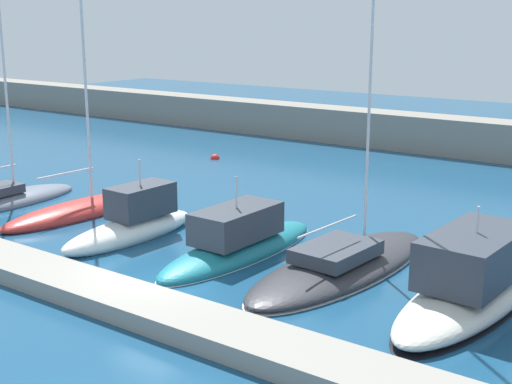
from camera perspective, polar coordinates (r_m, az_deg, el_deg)
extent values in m
plane|color=navy|center=(23.98, -8.17, -7.64)|extent=(120.00, 120.00, 0.00)
cube|color=gray|center=(22.70, -11.45, -8.26)|extent=(32.54, 2.03, 0.58)
cube|color=gray|center=(47.84, 16.54, 4.25)|extent=(108.00, 2.62, 2.42)
ellipsoid|color=slate|center=(36.30, -19.39, -0.74)|extent=(2.68, 7.71, 0.96)
cylinder|color=silver|center=(35.51, -19.84, 11.92)|extent=(0.12, 0.12, 14.93)
cube|color=#333842|center=(35.98, -19.85, 0.23)|extent=(1.51, 1.73, 0.41)
ellipsoid|color=#B72D28|center=(33.34, -13.74, -1.47)|extent=(2.59, 8.59, 1.01)
cylinder|color=silver|center=(32.56, -13.74, 11.42)|extent=(0.12, 0.12, 13.82)
cylinder|color=silver|center=(32.43, -15.06, 1.47)|extent=(0.22, 2.99, 0.09)
ellipsoid|color=white|center=(29.16, -10.11, -3.18)|extent=(2.03, 6.74, 1.10)
cube|color=#333842|center=(29.27, -9.25, -0.66)|extent=(1.55, 2.77, 1.28)
cube|color=black|center=(29.45, -8.78, -0.17)|extent=(1.35, 0.72, 0.71)
cylinder|color=silver|center=(29.00, -9.34, 1.58)|extent=(0.08, 0.08, 1.07)
ellipsoid|color=#19707F|center=(27.01, -1.33, -4.74)|extent=(2.54, 8.70, 1.09)
ellipsoid|color=silver|center=(27.04, -1.33, -4.94)|extent=(2.56, 8.79, 0.12)
cube|color=#333842|center=(26.54, -1.58, -2.50)|extent=(1.88, 3.68, 1.19)
cube|color=black|center=(27.62, 0.34, -1.46)|extent=(1.66, 0.94, 0.67)
cylinder|color=silver|center=(26.23, -1.59, -0.02)|extent=(0.08, 0.08, 1.18)
ellipsoid|color=#2D2D33|center=(25.40, 6.92, -5.96)|extent=(3.87, 10.23, 0.81)
ellipsoid|color=silver|center=(25.45, 6.91, -6.27)|extent=(3.91, 10.33, 0.12)
cylinder|color=silver|center=(24.13, 5.83, -2.75)|extent=(0.30, 3.46, 0.07)
cube|color=#333842|center=(24.87, 6.47, -4.78)|extent=(2.24, 3.20, 0.50)
ellipsoid|color=silver|center=(23.51, 17.15, -7.81)|extent=(3.11, 9.85, 1.09)
ellipsoid|color=black|center=(23.62, 17.10, -8.44)|extent=(3.15, 9.95, 0.12)
cube|color=#333842|center=(22.93, 17.22, -4.93)|extent=(2.44, 4.46, 1.50)
cube|color=black|center=(24.36, 18.72, -3.39)|extent=(2.07, 1.18, 0.84)
cylinder|color=silver|center=(22.59, 17.43, -2.12)|extent=(0.08, 0.08, 0.83)
sphere|color=red|center=(45.13, -3.32, 2.69)|extent=(0.60, 0.60, 0.60)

